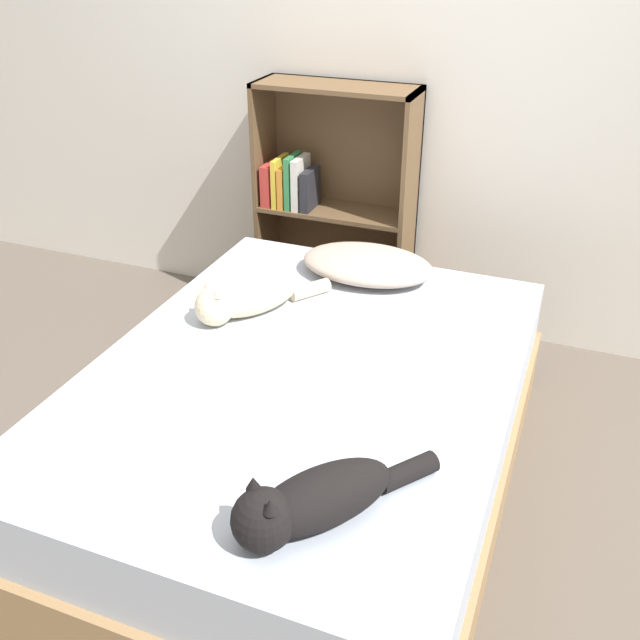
% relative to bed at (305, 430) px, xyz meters
% --- Properties ---
extents(ground_plane, '(8.00, 8.00, 0.00)m').
position_rel_bed_xyz_m(ground_plane, '(0.00, 0.00, -0.24)').
color(ground_plane, brown).
extents(wall_back, '(8.00, 0.06, 2.50)m').
position_rel_bed_xyz_m(wall_back, '(0.00, 1.33, 1.01)').
color(wall_back, silver).
rests_on(wall_back, ground_plane).
extents(bed, '(1.33, 1.80, 0.50)m').
position_rel_bed_xyz_m(bed, '(0.00, 0.00, 0.00)').
color(bed, '#99754C').
rests_on(bed, ground_plane).
extents(pillow, '(0.52, 0.35, 0.10)m').
position_rel_bed_xyz_m(pillow, '(-0.02, 0.70, 0.30)').
color(pillow, '#B29E8E').
rests_on(pillow, bed).
extents(cat_light, '(0.37, 0.46, 0.16)m').
position_rel_bed_xyz_m(cat_light, '(-0.32, 0.24, 0.32)').
color(cat_light, beige).
rests_on(cat_light, bed).
extents(cat_dark, '(0.40, 0.48, 0.17)m').
position_rel_bed_xyz_m(cat_dark, '(0.27, -0.61, 0.32)').
color(cat_dark, black).
rests_on(cat_dark, bed).
extents(bookshelf, '(0.71, 0.26, 1.12)m').
position_rel_bed_xyz_m(bookshelf, '(-0.36, 1.20, 0.33)').
color(bookshelf, brown).
rests_on(bookshelf, ground_plane).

